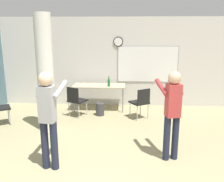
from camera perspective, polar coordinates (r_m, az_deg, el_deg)
wall_back at (r=8.01m, az=-0.50°, el=6.59°), size 8.00×0.15×2.80m
support_pillar at (r=6.11m, az=-14.99°, el=3.80°), size 0.39×0.39×2.80m
folding_table at (r=7.62m, az=-2.97°, el=0.94°), size 1.58×0.68×0.77m
bottle_on_table at (r=7.43m, az=-0.72°, el=1.96°), size 0.07×0.07×0.30m
waste_bin at (r=7.22m, az=-2.75°, el=-4.18°), size 0.24×0.24×0.36m
chair_table_right at (r=6.90m, az=6.57°, el=-2.28°), size 0.61×0.61×0.87m
chair_table_left at (r=7.10m, az=-8.24°, el=-1.85°), size 0.60×0.60×0.87m
person_playing_front at (r=4.42m, az=-14.36°, el=-4.92°), size 0.45×0.70×1.75m
person_playing_side at (r=4.73m, az=13.57°, el=-3.93°), size 0.49×0.67×1.71m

